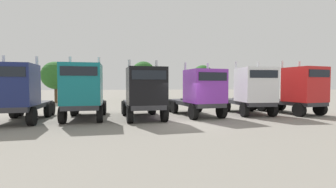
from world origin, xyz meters
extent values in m
plane|color=gray|center=(0.00, 0.00, 0.00)|extent=(200.00, 200.00, 0.00)
cube|color=#333338|center=(-10.08, 3.37, 0.99)|extent=(2.43, 6.11, 0.30)
cube|color=navy|center=(-10.01, 1.51, 2.39)|extent=(2.49, 2.41, 2.48)
cube|color=black|center=(-9.97, 0.33, 3.10)|extent=(2.10, 0.12, 0.55)
cylinder|color=silver|center=(-9.11, 2.86, 2.69)|extent=(0.19, 0.19, 3.08)
cylinder|color=silver|center=(-11.01, 2.79, 2.69)|extent=(0.19, 0.19, 3.08)
cylinder|color=#333338|center=(-10.13, 4.69, 1.20)|extent=(1.14, 1.14, 0.12)
cylinder|color=black|center=(-8.89, 1.09, 0.55)|extent=(0.39, 1.11, 1.09)
cylinder|color=black|center=(-9.04, 4.82, 0.55)|extent=(0.39, 1.11, 1.09)
cylinder|color=black|center=(-11.24, 4.74, 0.55)|extent=(0.39, 1.11, 1.09)
cylinder|color=black|center=(-9.08, 5.92, 0.55)|extent=(0.39, 1.11, 1.09)
cylinder|color=black|center=(-11.28, 5.84, 0.55)|extent=(0.39, 1.11, 1.09)
cube|color=#333338|center=(-6.23, 3.83, 0.98)|extent=(2.23, 6.05, 0.30)
cube|color=#14727A|center=(-6.22, 2.03, 2.43)|extent=(2.41, 2.45, 2.60)
cube|color=black|center=(-6.21, 0.79, 3.20)|extent=(2.10, 0.05, 0.55)
cylinder|color=silver|center=(-5.28, 3.40, 2.73)|extent=(0.18, 0.18, 3.20)
cylinder|color=silver|center=(-7.18, 3.39, 2.73)|extent=(0.18, 0.18, 3.20)
cylinder|color=#333338|center=(-6.23, 5.16, 1.19)|extent=(1.11, 1.11, 0.12)
cylinder|color=black|center=(-5.12, 1.52, 0.54)|extent=(0.36, 1.08, 1.08)
cylinder|color=black|center=(-7.32, 1.51, 0.54)|extent=(0.36, 1.08, 1.08)
cylinder|color=black|center=(-5.13, 5.26, 0.54)|extent=(0.36, 1.08, 1.08)
cylinder|color=black|center=(-7.33, 5.25, 0.54)|extent=(0.36, 1.08, 1.08)
cylinder|color=black|center=(-5.14, 6.36, 0.54)|extent=(0.36, 1.08, 1.08)
cylinder|color=black|center=(-7.34, 6.35, 0.54)|extent=(0.36, 1.08, 1.08)
cube|color=#333338|center=(-2.29, 3.26, 0.98)|extent=(2.52, 6.23, 0.30)
cube|color=black|center=(-2.19, 1.32, 2.32)|extent=(2.52, 2.37, 2.38)
cube|color=black|center=(-2.13, 0.18, 2.98)|extent=(2.10, 0.15, 0.55)
cylinder|color=silver|center=(-1.31, 2.64, 2.62)|extent=(0.19, 0.19, 2.98)
cylinder|color=silver|center=(-3.21, 2.54, 2.62)|extent=(0.19, 0.19, 2.98)
cylinder|color=#333338|center=(-2.37, 4.60, 1.19)|extent=(1.16, 1.16, 0.12)
cylinder|color=black|center=(-1.07, 0.96, 0.54)|extent=(0.41, 1.09, 1.08)
cylinder|color=black|center=(-3.27, 0.84, 0.54)|extent=(0.41, 1.09, 1.08)
cylinder|color=black|center=(-1.27, 4.78, 0.54)|extent=(0.41, 1.09, 1.08)
cylinder|color=black|center=(-3.47, 4.66, 0.54)|extent=(0.41, 1.09, 1.08)
cylinder|color=black|center=(-1.33, 5.87, 0.54)|extent=(0.41, 1.09, 1.08)
cylinder|color=black|center=(-3.53, 5.76, 0.54)|extent=(0.41, 1.09, 1.08)
cube|color=#333338|center=(1.86, 3.90, 0.96)|extent=(2.90, 6.31, 0.30)
cube|color=purple|center=(2.08, 2.05, 2.29)|extent=(2.66, 2.63, 2.35)
cube|color=black|center=(2.22, 0.85, 2.94)|extent=(2.09, 0.29, 0.55)
cylinder|color=silver|center=(2.87, 3.48, 2.59)|extent=(0.20, 0.20, 2.95)
cylinder|color=silver|center=(0.98, 3.26, 2.59)|extent=(0.20, 0.20, 2.95)
cylinder|color=#333338|center=(1.70, 5.23, 1.17)|extent=(1.22, 1.22, 0.12)
cylinder|color=black|center=(3.23, 1.70, 0.53)|extent=(0.47, 1.09, 1.06)
cylinder|color=black|center=(1.04, 1.44, 0.53)|extent=(0.47, 1.09, 1.06)
cylinder|color=black|center=(2.78, 5.46, 0.53)|extent=(0.47, 1.09, 1.06)
cylinder|color=black|center=(0.60, 5.21, 0.53)|extent=(0.47, 1.09, 1.06)
cylinder|color=black|center=(2.65, 6.56, 0.53)|extent=(0.47, 1.09, 1.06)
cylinder|color=black|center=(0.47, 6.30, 0.53)|extent=(0.47, 1.09, 1.06)
cube|color=#333338|center=(6.46, 4.07, 0.95)|extent=(2.71, 6.03, 0.30)
cube|color=white|center=(6.31, 2.41, 2.39)|extent=(2.61, 2.72, 2.58)
cube|color=black|center=(6.19, 1.14, 3.15)|extent=(2.10, 0.23, 0.55)
cylinder|color=silver|center=(7.38, 3.72, 2.69)|extent=(0.20, 0.20, 3.18)
cylinder|color=silver|center=(5.49, 3.89, 2.69)|extent=(0.20, 0.20, 3.18)
cylinder|color=#333338|center=(6.57, 5.36, 1.16)|extent=(1.19, 1.19, 0.12)
cylinder|color=black|center=(7.35, 1.76, 0.52)|extent=(0.44, 1.07, 1.05)
cylinder|color=black|center=(5.16, 1.95, 0.52)|extent=(0.44, 1.07, 1.05)
cylinder|color=black|center=(7.67, 5.30, 0.52)|extent=(0.44, 1.07, 1.05)
cylinder|color=black|center=(5.48, 5.49, 0.52)|extent=(0.44, 1.07, 1.05)
cylinder|color=black|center=(7.77, 6.39, 0.52)|extent=(0.44, 1.07, 1.05)
cylinder|color=black|center=(5.58, 6.59, 0.52)|extent=(0.44, 1.07, 1.05)
cube|color=#333338|center=(9.98, 3.79, 0.91)|extent=(3.09, 6.45, 0.30)
cube|color=red|center=(10.26, 1.91, 2.40)|extent=(2.73, 2.71, 2.68)
cube|color=black|center=(10.44, 0.71, 3.22)|extent=(2.08, 0.35, 0.55)
cylinder|color=silver|center=(11.01, 3.37, 2.70)|extent=(0.20, 0.20, 3.28)
cylinder|color=silver|center=(9.13, 3.09, 2.70)|extent=(0.20, 0.20, 3.28)
cylinder|color=#333338|center=(9.78, 5.14, 1.12)|extent=(1.25, 1.25, 0.12)
cylinder|color=black|center=(11.42, 1.58, 0.51)|extent=(0.50, 1.05, 1.01)
cylinder|color=black|center=(9.25, 1.26, 0.51)|extent=(0.50, 1.05, 1.01)
cylinder|color=black|center=(10.85, 5.43, 0.51)|extent=(0.50, 1.05, 1.01)
cylinder|color=black|center=(8.67, 5.11, 0.51)|extent=(0.50, 1.05, 1.01)
cylinder|color=black|center=(10.68, 6.52, 0.51)|extent=(0.50, 1.05, 1.01)
cylinder|color=black|center=(8.51, 6.19, 0.51)|extent=(0.50, 1.05, 1.01)
cylinder|color=#4C3823|center=(-11.98, 19.32, 1.08)|extent=(0.36, 0.36, 2.17)
sphere|color=#286023|center=(-11.98, 19.32, 3.61)|extent=(3.60, 3.60, 3.60)
cylinder|color=#4C3823|center=(-0.08, 23.34, 1.35)|extent=(0.36, 0.36, 2.70)
sphere|color=#286023|center=(-0.08, 23.34, 4.20)|extent=(3.73, 3.73, 3.73)
cylinder|color=#4C3823|center=(9.56, 22.77, 1.23)|extent=(0.36, 0.36, 2.45)
sphere|color=#286023|center=(9.56, 22.77, 3.85)|extent=(3.48, 3.48, 3.48)
camera|label=1|loc=(-3.94, -13.91, 2.39)|focal=25.25mm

